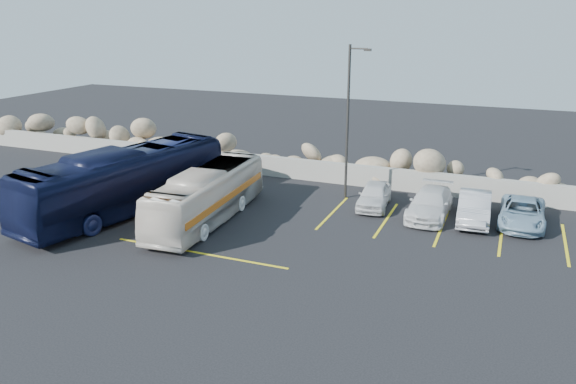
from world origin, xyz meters
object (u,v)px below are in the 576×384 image
at_px(tour_coach, 125,181).
at_px(car_c, 430,204).
at_px(vintage_bus, 207,195).
at_px(car_b, 474,207).
at_px(lamppost, 349,119).
at_px(car_d, 522,213).
at_px(car_a, 374,195).

bearing_deg(tour_coach, car_c, 31.73).
height_order(vintage_bus, car_b, vintage_bus).
bearing_deg(car_b, lamppost, 167.76).
bearing_deg(car_c, car_d, 7.23).
distance_m(tour_coach, car_c, 14.95).
relative_size(lamppost, car_a, 2.20).
xyz_separation_m(car_a, car_d, (7.01, 0.08, -0.02)).
distance_m(vintage_bus, tour_coach, 4.37).
distance_m(lamppost, vintage_bus, 8.30).
relative_size(car_c, car_d, 1.04).
relative_size(car_b, car_c, 0.92).
height_order(car_a, car_c, car_c).
relative_size(vintage_bus, car_b, 2.16).
relative_size(tour_coach, car_a, 3.16).
relative_size(lamppost, car_b, 1.93).
bearing_deg(car_d, car_a, -178.69).
distance_m(car_a, car_c, 2.88).
distance_m(tour_coach, car_b, 16.92).
distance_m(tour_coach, car_a, 12.46).
bearing_deg(vintage_bus, car_c, 21.80).
height_order(lamppost, car_a, lamppost).
bearing_deg(car_d, lamppost, 175.69).
relative_size(vintage_bus, car_a, 2.47).
height_order(lamppost, tour_coach, lamppost).
height_order(vintage_bus, tour_coach, tour_coach).
bearing_deg(car_b, car_a, 174.22).
bearing_deg(car_d, vintage_bus, -159.58).
xyz_separation_m(lamppost, vintage_bus, (-5.15, -5.75, -3.04)).
bearing_deg(car_b, tour_coach, -165.35).
xyz_separation_m(lamppost, car_c, (4.57, -1.20, -3.64)).
bearing_deg(lamppost, car_b, -9.21).
bearing_deg(tour_coach, vintage_bus, 18.09).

